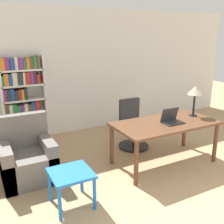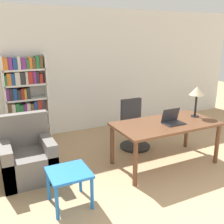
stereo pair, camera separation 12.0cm
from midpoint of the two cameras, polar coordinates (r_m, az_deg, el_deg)
wall_back at (r=6.00m, az=-3.91°, el=8.89°), size 8.00×0.06×2.70m
desk at (r=4.47m, az=12.39°, el=-3.37°), size 1.74×0.88×0.74m
laptop at (r=4.42m, az=13.76°, el=-1.74°), size 0.33×0.23×0.24m
table_lamp at (r=4.81m, az=18.69°, el=4.10°), size 0.26×0.26×0.54m
office_chair at (r=5.16m, az=5.43°, el=-3.45°), size 0.59×0.59×0.94m
side_table_blue at (r=3.46m, az=-8.35°, el=-13.83°), size 0.52×0.51×0.48m
armchair at (r=4.28m, az=-17.13°, el=-9.54°), size 0.77×0.76×0.96m
bookshelf at (r=5.51m, az=-17.99°, el=2.63°), size 0.84×0.28×1.76m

